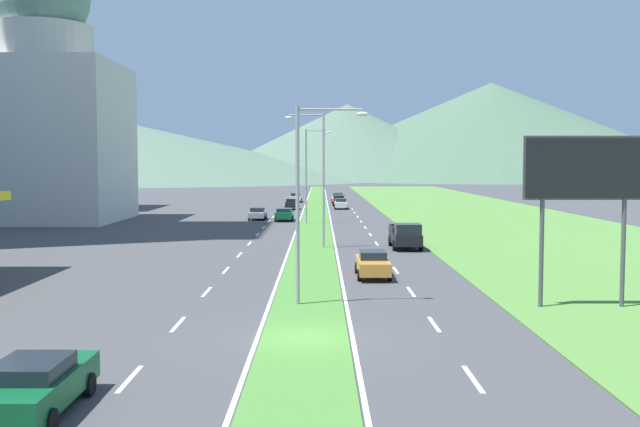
{
  "coord_description": "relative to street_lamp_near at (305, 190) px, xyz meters",
  "views": [
    {
      "loc": [
        0.55,
        -26.6,
        6.38
      ],
      "look_at": [
        0.66,
        30.54,
        2.54
      ],
      "focal_mm": 41.5,
      "sensor_mm": 36.0,
      "label": 1
    }
  ],
  "objects": [
    {
      "name": "street_lamp_near",
      "position": [
        0.0,
        0.0,
        0.0
      ],
      "size": [
        3.27,
        0.42,
        8.95
      ],
      "color": "#99999E",
      "rests_on": "ground_plane"
    },
    {
      "name": "lane_dash_left_13",
      "position": [
        -5.03,
        70.69,
        -5.2
      ],
      "size": [
        0.16,
        2.8,
        0.01
      ],
      "primitive_type": "cube",
      "color": "silver",
      "rests_on": "ground_plane"
    },
    {
      "name": "lane_dash_right_13",
      "position": [
        5.17,
        70.69,
        -5.2
      ],
      "size": [
        0.16,
        2.8,
        0.01
      ],
      "primitive_type": "cube",
      "color": "silver",
      "rests_on": "ground_plane"
    },
    {
      "name": "car_5",
      "position": [
        -6.5,
        51.02,
        -4.48
      ],
      "size": [
        1.92,
        4.42,
        1.4
      ],
      "rotation": [
        0.0,
        0.0,
        1.57
      ],
      "color": "#B2B2B7",
      "rests_on": "ground_plane"
    },
    {
      "name": "grass_verge_right",
      "position": [
        20.67,
        53.56,
        -5.17
      ],
      "size": [
        24.0,
        240.0,
        0.06
      ],
      "primitive_type": "cube",
      "color": "#518438",
      "rests_on": "ground_plane"
    },
    {
      "name": "lane_dash_right_6",
      "position": [
        5.17,
        18.39,
        -5.2
      ],
      "size": [
        0.16,
        2.8,
        0.01
      ],
      "primitive_type": "cube",
      "color": "silver",
      "rests_on": "ground_plane"
    },
    {
      "name": "car_8",
      "position": [
        -3.31,
        70.2,
        -4.42
      ],
      "size": [
        1.88,
        4.21,
        1.53
      ],
      "rotation": [
        0.0,
        0.0,
        1.57
      ],
      "color": "black",
      "rests_on": "ground_plane"
    },
    {
      "name": "midrise_colored",
      "position": [
        -37.77,
        70.61,
        4.1
      ],
      "size": [
        16.34,
        16.34,
        18.6
      ],
      "primitive_type": "cube",
      "color": "#B7B2A8",
      "rests_on": "ground_plane"
    },
    {
      "name": "car_0",
      "position": [
        3.66,
        92.94,
        -4.43
      ],
      "size": [
        1.98,
        4.27,
        1.49
      ],
      "rotation": [
        0.0,
        0.0,
        -1.57
      ],
      "color": "#B2B2B7",
      "rests_on": "ground_plane"
    },
    {
      "name": "lane_dash_right_4",
      "position": [
        5.17,
        3.45,
        -5.2
      ],
      "size": [
        0.16,
        2.8,
        0.01
      ],
      "primitive_type": "cube",
      "color": "silver",
      "rests_on": "ground_plane"
    },
    {
      "name": "car_7",
      "position": [
        3.59,
        71.19,
        -4.44
      ],
      "size": [
        1.86,
        4.02,
        1.49
      ],
      "rotation": [
        0.0,
        0.0,
        -1.57
      ],
      "color": "silver",
      "rests_on": "ground_plane"
    },
    {
      "name": "lane_dash_left_2",
      "position": [
        -5.03,
        -11.5,
        -5.2
      ],
      "size": [
        0.16,
        2.8,
        0.01
      ],
      "primitive_type": "cube",
      "color": "silver",
      "rests_on": "ground_plane"
    },
    {
      "name": "lane_dash_right_3",
      "position": [
        5.17,
        -4.02,
        -5.2
      ],
      "size": [
        0.16,
        2.8,
        0.01
      ],
      "primitive_type": "cube",
      "color": "silver",
      "rests_on": "ground_plane"
    },
    {
      "name": "street_lamp_far",
      "position": [
        -0.59,
        45.25,
        0.5
      ],
      "size": [
        2.72,
        0.35,
        10.04
      ],
      "color": "#99999E",
      "rests_on": "ground_plane"
    },
    {
      "name": "car_2",
      "position": [
        -6.64,
        -14.59,
        -4.44
      ],
      "size": [
        2.03,
        4.77,
        1.45
      ],
      "rotation": [
        0.0,
        0.0,
        1.57
      ],
      "color": "#0C5128",
      "rests_on": "ground_plane"
    },
    {
      "name": "car_3",
      "position": [
        3.47,
        87.67,
        -4.45
      ],
      "size": [
        1.9,
        4.32,
        1.48
      ],
      "rotation": [
        0.0,
        0.0,
        -1.57
      ],
      "color": "silver",
      "rests_on": "ground_plane"
    },
    {
      "name": "billboard_roadside",
      "position": [
        12.22,
        -0.67,
        0.61
      ],
      "size": [
        5.36,
        0.28,
        7.61
      ],
      "color": "#4C4C51",
      "rests_on": "ground_plane"
    },
    {
      "name": "pickup_truck_0",
      "position": [
        7.06,
        22.18,
        -4.22
      ],
      "size": [
        2.18,
        5.4,
        2.0
      ],
      "rotation": [
        0.0,
        0.0,
        -1.57
      ],
      "color": "black",
      "rests_on": "ground_plane"
    },
    {
      "name": "lane_dash_left_6",
      "position": [
        -5.03,
        18.39,
        -5.2
      ],
      "size": [
        0.16,
        2.8,
        0.01
      ],
      "primitive_type": "cube",
      "color": "silver",
      "rests_on": "ground_plane"
    },
    {
      "name": "lane_dash_right_9",
      "position": [
        5.17,
        40.81,
        -5.2
      ],
      "size": [
        0.16,
        2.8,
        0.01
      ],
      "primitive_type": "cube",
      "color": "silver",
      "rests_on": "ground_plane"
    },
    {
      "name": "lane_dash_left_11",
      "position": [
        -5.03,
        55.75,
        -5.2
      ],
      "size": [
        0.16,
        2.8,
        0.01
      ],
      "primitive_type": "cube",
      "color": "silver",
      "rests_on": "ground_plane"
    },
    {
      "name": "car_1",
      "position": [
        -3.4,
        49.56,
        -4.46
      ],
      "size": [
        2.0,
        4.74,
        1.42
      ],
      "rotation": [
        0.0,
        0.0,
        1.57
      ],
      "color": "#0C5128",
      "rests_on": "ground_plane"
    },
    {
      "name": "lane_dash_right_7",
      "position": [
        5.17,
        25.86,
        -5.2
      ],
      "size": [
        0.16,
        2.8,
        0.01
      ],
      "primitive_type": "cube",
      "color": "silver",
      "rests_on": "ground_plane"
    },
    {
      "name": "lane_dash_right_12",
      "position": [
        5.17,
        63.22,
        -5.2
      ],
      "size": [
        0.16,
        2.8,
        0.01
      ],
      "primitive_type": "cube",
      "color": "silver",
      "rests_on": "ground_plane"
    },
    {
      "name": "lane_dash_right_2",
      "position": [
        5.17,
        -11.5,
        -5.2
      ],
      "size": [
        0.16,
        2.8,
        0.01
      ],
      "primitive_type": "cube",
      "color": "silver",
      "rests_on": "ground_plane"
    },
    {
      "name": "hill_far_right",
      "position": [
        75.39,
        291.33,
        15.63
      ],
      "size": [
        197.23,
        197.23,
        41.67
      ],
      "primitive_type": "cone",
      "color": "#47664C",
      "rests_on": "ground_plane"
    },
    {
      "name": "lane_dash_right_8",
      "position": [
        5.17,
        33.33,
        -5.2
      ],
      "size": [
        0.16,
        2.8,
        0.01
      ],
      "primitive_type": "cube",
      "color": "silver",
      "rests_on": "ground_plane"
    },
    {
      "name": "edge_line_median_right",
      "position": [
        1.82,
        53.56,
        -5.2
      ],
      "size": [
        0.16,
        240.0,
        0.01
      ],
      "primitive_type": "cube",
      "color": "silver",
      "rests_on": "ground_plane"
    },
    {
      "name": "lane_dash_left_3",
      "position": [
        -5.03,
        -4.02,
        -5.2
      ],
      "size": [
        0.16,
        2.8,
        0.01
      ],
      "primitive_type": "cube",
      "color": "silver",
      "rests_on": "ground_plane"
    },
    {
      "name": "car_6",
      "position": [
        3.52,
        79.07,
        -4.39
      ],
      "size": [
        1.92,
        4.31,
        1.62
      ],
      "rotation": [
        0.0,
        0.0,
        -1.57
      ],
      "color": "maroon",
      "rests_on": "ground_plane"
    },
    {
      "name": "lane_dash_left_7",
      "position": [
        -5.03,
        25.86,
        -5.2
      ],
      "size": [
        0.16,
        2.8,
        0.01
      ],
      "primitive_type": "cube",
      "color": "silver",
      "rests_on": "ground_plane"
    },
    {
      "name": "grass_median",
      "position": [
        0.07,
        53.56,
        -5.17
      ],
      "size": [
        3.2,
        240.0,
        0.06
      ],
      "primitive_type": "cube",
      "color": "#477F33",
      "rests_on": "ground_plane"
    },
    {
      "name": "street_lamp_mid",
      "position": [
        0.59,
        22.61,
        0.61
      ],
      "size": [
        2.98,
        0.33,
        10.19
      ],
      "color": "#99999E",
      "rests_on": "ground_plane"
    },
    {
      "name": "edge_line_median_left",
      "position": [
        -1.68,
        53.56,
        -5.2
      ],
      "size": [
        0.16,
        240.0,
        0.01
      ],
      "primitive_type": "cube",
      "color": "silver",
      "rests_on": "ground_plane"
    },
    {
      "name": "lane_dash_left_9",
      "position": [
        -5.03,
        40.81,
        -5.2
      ],
      "size": [
        0.16,
        2.8,
        0.01
      ],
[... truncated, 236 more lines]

